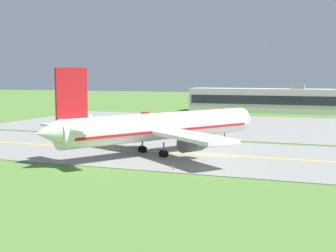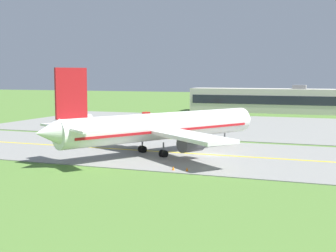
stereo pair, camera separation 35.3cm
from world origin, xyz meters
name	(u,v)px [view 1 (the left image)]	position (x,y,z in m)	size (l,w,h in m)	color
ground_plane	(212,155)	(0.00, 0.00, 0.00)	(500.00, 500.00, 0.00)	#517A33
taxiway_strip	(212,155)	(0.00, 0.00, 0.05)	(240.00, 28.00, 0.10)	gray
apron_pad	(305,128)	(10.00, 42.00, 0.05)	(140.00, 52.00, 0.10)	gray
taxiway_centreline	(212,155)	(0.00, 0.00, 0.11)	(220.00, 0.60, 0.01)	yellow
airplane_lead	(161,127)	(-7.47, -1.61, 4.13)	(29.79, 35.76, 12.70)	white
service_truck_baggage	(80,119)	(-39.26, 28.48, 1.53)	(3.55, 6.33, 2.65)	silver
service_truck_fuel	(145,116)	(-30.04, 45.08, 1.18)	(4.89, 6.59, 2.59)	red
terminal_building	(266,100)	(-5.03, 84.39, 3.80)	(48.55, 9.27, 8.74)	beige
traffic_cone_near_edge	(188,169)	(0.32, -12.65, 0.30)	(0.44, 0.44, 0.60)	orange
traffic_cone_mid_edge	(174,168)	(-1.47, -12.62, 0.30)	(0.44, 0.44, 0.60)	orange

